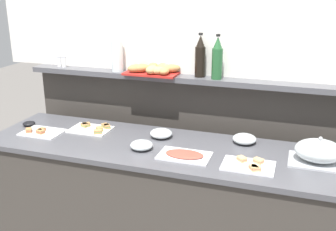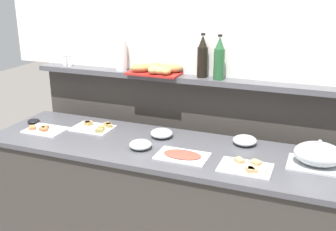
{
  "view_description": "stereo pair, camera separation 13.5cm",
  "coord_description": "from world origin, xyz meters",
  "px_view_note": "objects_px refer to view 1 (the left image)",
  "views": [
    {
      "loc": [
        0.78,
        -2.33,
        1.96
      ],
      "look_at": [
        -0.03,
        0.1,
        1.1
      ],
      "focal_mm": 42.91,
      "sensor_mm": 36.0,
      "label": 1
    },
    {
      "loc": [
        0.91,
        -2.29,
        1.96
      ],
      "look_at": [
        -0.03,
        0.1,
        1.1
      ],
      "focal_mm": 42.91,
      "sensor_mm": 36.0,
      "label": 2
    }
  ],
  "objects_px": {
    "cold_cuts_platter": "(184,155)",
    "wine_bottle_dark": "(200,57)",
    "glass_bowl_medium": "(161,134)",
    "pepper_shaker": "(64,62)",
    "sandwich_platter_front": "(93,129)",
    "condiment_bowl_cream": "(29,124)",
    "glass_bowl_large": "(244,139)",
    "sandwich_platter_side": "(249,165)",
    "water_carafe": "(117,56)",
    "bread_basket": "(155,69)",
    "sandwich_platter_rear": "(41,132)",
    "wine_bottle_green": "(217,59)",
    "serving_cloche": "(319,152)",
    "glass_bowl_small": "(141,146)",
    "salt_shaker": "(59,61)"
  },
  "relations": [
    {
      "from": "serving_cloche",
      "to": "glass_bowl_medium",
      "type": "distance_m",
      "value": 1.04
    },
    {
      "from": "salt_shaker",
      "to": "water_carafe",
      "type": "bearing_deg",
      "value": 0.0
    },
    {
      "from": "serving_cloche",
      "to": "glass_bowl_small",
      "type": "bearing_deg",
      "value": -172.49
    },
    {
      "from": "sandwich_platter_rear",
      "to": "wine_bottle_green",
      "type": "distance_m",
      "value": 1.37
    },
    {
      "from": "sandwich_platter_front",
      "to": "wine_bottle_dark",
      "type": "xyz_separation_m",
      "value": [
        0.72,
        0.34,
        0.51
      ]
    },
    {
      "from": "wine_bottle_green",
      "to": "condiment_bowl_cream",
      "type": "bearing_deg",
      "value": -164.52
    },
    {
      "from": "sandwich_platter_rear",
      "to": "serving_cloche",
      "type": "relative_size",
      "value": 0.85
    },
    {
      "from": "bread_basket",
      "to": "salt_shaker",
      "type": "bearing_deg",
      "value": 179.38
    },
    {
      "from": "sandwich_platter_front",
      "to": "condiment_bowl_cream",
      "type": "relative_size",
      "value": 3.18
    },
    {
      "from": "bread_basket",
      "to": "glass_bowl_medium",
      "type": "bearing_deg",
      "value": -63.11
    },
    {
      "from": "glass_bowl_large",
      "to": "water_carafe",
      "type": "distance_m",
      "value": 1.16
    },
    {
      "from": "serving_cloche",
      "to": "salt_shaker",
      "type": "distance_m",
      "value": 2.09
    },
    {
      "from": "sandwich_platter_rear",
      "to": "sandwich_platter_front",
      "type": "bearing_deg",
      "value": 28.37
    },
    {
      "from": "bread_basket",
      "to": "glass_bowl_small",
      "type": "bearing_deg",
      "value": -79.62
    },
    {
      "from": "condiment_bowl_cream",
      "to": "wine_bottle_dark",
      "type": "xyz_separation_m",
      "value": [
        1.22,
        0.4,
        0.51
      ]
    },
    {
      "from": "salt_shaker",
      "to": "sandwich_platter_rear",
      "type": "bearing_deg",
      "value": -75.23
    },
    {
      "from": "sandwich_platter_rear",
      "to": "glass_bowl_medium",
      "type": "relative_size",
      "value": 1.85
    },
    {
      "from": "water_carafe",
      "to": "condiment_bowl_cream",
      "type": "bearing_deg",
      "value": -145.6
    },
    {
      "from": "sandwich_platter_side",
      "to": "water_carafe",
      "type": "bearing_deg",
      "value": 152.38
    },
    {
      "from": "glass_bowl_large",
      "to": "bread_basket",
      "type": "xyz_separation_m",
      "value": [
        -0.72,
        0.22,
        0.39
      ]
    },
    {
      "from": "cold_cuts_platter",
      "to": "condiment_bowl_cream",
      "type": "distance_m",
      "value": 1.29
    },
    {
      "from": "glass_bowl_large",
      "to": "salt_shaker",
      "type": "distance_m",
      "value": 1.62
    },
    {
      "from": "cold_cuts_platter",
      "to": "wine_bottle_dark",
      "type": "relative_size",
      "value": 1.03
    },
    {
      "from": "pepper_shaker",
      "to": "wine_bottle_dark",
      "type": "bearing_deg",
      "value": 0.64
    },
    {
      "from": "serving_cloche",
      "to": "condiment_bowl_cream",
      "type": "relative_size",
      "value": 3.64
    },
    {
      "from": "glass_bowl_small",
      "to": "salt_shaker",
      "type": "bearing_deg",
      "value": 149.75
    },
    {
      "from": "condiment_bowl_cream",
      "to": "glass_bowl_small",
      "type": "bearing_deg",
      "value": -8.71
    },
    {
      "from": "sandwich_platter_rear",
      "to": "condiment_bowl_cream",
      "type": "distance_m",
      "value": 0.21
    },
    {
      "from": "sandwich_platter_front",
      "to": "glass_bowl_medium",
      "type": "bearing_deg",
      "value": 2.14
    },
    {
      "from": "glass_bowl_medium",
      "to": "water_carafe",
      "type": "bearing_deg",
      "value": 146.61
    },
    {
      "from": "sandwich_platter_front",
      "to": "condiment_bowl_cream",
      "type": "xyz_separation_m",
      "value": [
        -0.51,
        -0.07,
        0.0
      ]
    },
    {
      "from": "sandwich_platter_rear",
      "to": "condiment_bowl_cream",
      "type": "height_order",
      "value": "sandwich_platter_rear"
    },
    {
      "from": "wine_bottle_green",
      "to": "salt_shaker",
      "type": "distance_m",
      "value": 1.31
    },
    {
      "from": "glass_bowl_large",
      "to": "pepper_shaker",
      "type": "height_order",
      "value": "pepper_shaker"
    },
    {
      "from": "sandwich_platter_rear",
      "to": "condiment_bowl_cream",
      "type": "relative_size",
      "value": 3.08
    },
    {
      "from": "sandwich_platter_side",
      "to": "water_carafe",
      "type": "relative_size",
      "value": 1.3
    },
    {
      "from": "cold_cuts_platter",
      "to": "glass_bowl_medium",
      "type": "height_order",
      "value": "glass_bowl_medium"
    },
    {
      "from": "serving_cloche",
      "to": "pepper_shaker",
      "type": "relative_size",
      "value": 3.91
    },
    {
      "from": "glass_bowl_large",
      "to": "sandwich_platter_side",
      "type": "bearing_deg",
      "value": -77.14
    },
    {
      "from": "sandwich_platter_side",
      "to": "cold_cuts_platter",
      "type": "relative_size",
      "value": 0.95
    },
    {
      "from": "glass_bowl_large",
      "to": "cold_cuts_platter",
      "type": "bearing_deg",
      "value": -133.81
    },
    {
      "from": "glass_bowl_medium",
      "to": "pepper_shaker",
      "type": "bearing_deg",
      "value": 162.04
    },
    {
      "from": "water_carafe",
      "to": "bread_basket",
      "type": "bearing_deg",
      "value": -1.66
    },
    {
      "from": "wine_bottle_green",
      "to": "pepper_shaker",
      "type": "xyz_separation_m",
      "value": [
        -1.26,
        0.02,
        -0.1
      ]
    },
    {
      "from": "sandwich_platter_rear",
      "to": "water_carafe",
      "type": "relative_size",
      "value": 1.22
    },
    {
      "from": "glass_bowl_large",
      "to": "glass_bowl_medium",
      "type": "bearing_deg",
      "value": -172.05
    },
    {
      "from": "pepper_shaker",
      "to": "water_carafe",
      "type": "relative_size",
      "value": 0.37
    },
    {
      "from": "sandwich_platter_side",
      "to": "pepper_shaker",
      "type": "height_order",
      "value": "pepper_shaker"
    },
    {
      "from": "cold_cuts_platter",
      "to": "wine_bottle_dark",
      "type": "height_order",
      "value": "wine_bottle_dark"
    },
    {
      "from": "sandwich_platter_rear",
      "to": "pepper_shaker",
      "type": "height_order",
      "value": "pepper_shaker"
    }
  ]
}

